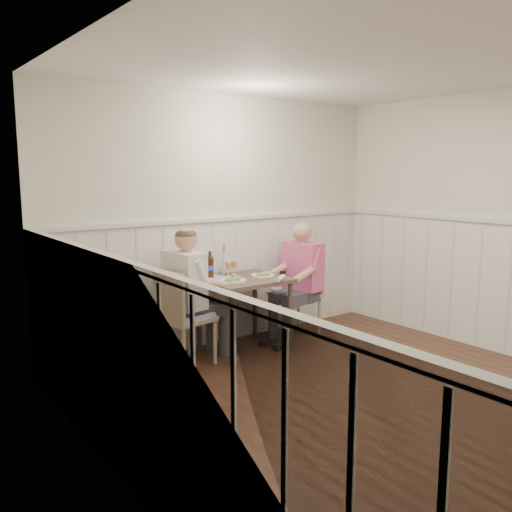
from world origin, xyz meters
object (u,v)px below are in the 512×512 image
at_px(dining_table, 244,289).
at_px(chair_left, 182,314).
at_px(grass_vase, 222,260).
at_px(man_in_pink, 301,289).
at_px(diner_cream, 188,306).
at_px(beer_bottle, 210,266).
at_px(chair_right, 299,288).

xyz_separation_m(dining_table, chair_left, (-0.73, -0.02, -0.14)).
xyz_separation_m(dining_table, grass_vase, (-0.07, 0.29, 0.26)).
height_order(man_in_pink, diner_cream, diner_cream).
height_order(chair_left, man_in_pink, man_in_pink).
relative_size(dining_table, grass_vase, 2.39).
xyz_separation_m(diner_cream, beer_bottle, (0.38, 0.21, 0.32)).
distance_m(dining_table, grass_vase, 0.40).
bearing_deg(grass_vase, chair_right, -14.69).
distance_m(chair_right, grass_vase, 0.97).
relative_size(man_in_pink, grass_vase, 3.81).
xyz_separation_m(chair_left, grass_vase, (0.66, 0.31, 0.40)).
height_order(diner_cream, grass_vase, diner_cream).
relative_size(chair_right, chair_left, 1.05).
distance_m(man_in_pink, diner_cream, 1.37).
bearing_deg(chair_left, dining_table, 1.93).
relative_size(chair_left, diner_cream, 0.70).
relative_size(chair_right, man_in_pink, 0.75).
bearing_deg(dining_table, grass_vase, 104.23).
relative_size(chair_right, beer_bottle, 3.63).
height_order(dining_table, grass_vase, grass_vase).
bearing_deg(chair_left, man_in_pink, -0.39).
bearing_deg(diner_cream, chair_left, -158.07).
bearing_deg(chair_right, grass_vase, 165.31).
bearing_deg(diner_cream, grass_vase, 25.78).
xyz_separation_m(chair_right, man_in_pink, (-0.06, -0.09, 0.01)).
bearing_deg(dining_table, diner_cream, 178.75).
bearing_deg(diner_cream, chair_right, 1.85).
relative_size(diner_cream, grass_vase, 3.89).
bearing_deg(man_in_pink, dining_table, 177.28).
xyz_separation_m(chair_right, diner_cream, (-1.43, -0.05, 0.03)).
relative_size(man_in_pink, beer_bottle, 4.83).
height_order(dining_table, chair_left, chair_left).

